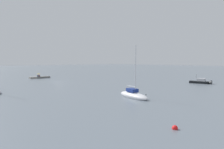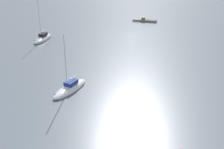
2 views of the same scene
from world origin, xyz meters
name	(u,v)px [view 2 (image 2 of 2)]	position (x,y,z in m)	size (l,w,h in m)	color
ground_plane	(132,35)	(0.00, 0.00, 0.00)	(500.00, 500.00, 0.00)	slate
seawall_pier	(145,21)	(0.00, -16.74, 0.34)	(7.59, 1.95, 0.68)	slate
person_seated_maroon_left	(144,19)	(0.21, -16.66, 0.93)	(0.40, 0.60, 0.73)	#1E2333
person_seated_blue_right	(142,19)	(0.77, -16.56, 0.93)	(0.40, 0.60, 0.73)	#1E2333
umbrella_open_yellow	(143,16)	(0.49, -16.65, 1.79)	(1.29, 1.29, 1.28)	black
sailboat_grey_mid	(43,39)	(20.41, 11.35, 0.42)	(3.33, 8.79, 11.52)	#ADB2B7
sailboat_white_outer	(70,88)	(1.53, 34.54, 0.38)	(3.75, 8.21, 9.90)	silver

